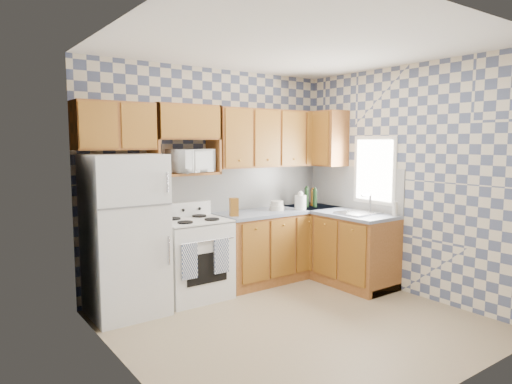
% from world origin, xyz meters
% --- Properties ---
extents(floor, '(3.40, 3.40, 0.00)m').
position_xyz_m(floor, '(0.00, 0.00, 0.00)').
color(floor, '#8F785B').
rests_on(floor, ground).
extents(back_wall, '(3.40, 0.02, 2.70)m').
position_xyz_m(back_wall, '(0.00, 1.60, 1.35)').
color(back_wall, '#4F597A').
rests_on(back_wall, ground).
extents(right_wall, '(0.02, 3.20, 2.70)m').
position_xyz_m(right_wall, '(1.70, 0.00, 1.35)').
color(right_wall, '#4F597A').
rests_on(right_wall, ground).
extents(backsplash_back, '(2.60, 0.02, 0.56)m').
position_xyz_m(backsplash_back, '(0.40, 1.59, 1.20)').
color(backsplash_back, silver).
rests_on(backsplash_back, back_wall).
extents(backsplash_right, '(0.02, 1.60, 0.56)m').
position_xyz_m(backsplash_right, '(1.69, 0.80, 1.20)').
color(backsplash_right, silver).
rests_on(backsplash_right, right_wall).
extents(refrigerator, '(0.75, 0.70, 1.68)m').
position_xyz_m(refrigerator, '(-1.27, 1.25, 0.84)').
color(refrigerator, white).
rests_on(refrigerator, floor).
extents(stove_body, '(0.76, 0.65, 0.90)m').
position_xyz_m(stove_body, '(-0.47, 1.28, 0.45)').
color(stove_body, white).
rests_on(stove_body, floor).
extents(cooktop, '(0.76, 0.65, 0.02)m').
position_xyz_m(cooktop, '(-0.47, 1.28, 0.91)').
color(cooktop, silver).
rests_on(cooktop, stove_body).
extents(backguard, '(0.76, 0.08, 0.17)m').
position_xyz_m(backguard, '(-0.47, 1.55, 1.00)').
color(backguard, white).
rests_on(backguard, cooktop).
extents(dish_towel_left, '(0.18, 0.02, 0.39)m').
position_xyz_m(dish_towel_left, '(-0.70, 0.93, 0.54)').
color(dish_towel_left, navy).
rests_on(dish_towel_left, stove_body).
extents(dish_towel_right, '(0.18, 0.02, 0.39)m').
position_xyz_m(dish_towel_right, '(-0.30, 0.93, 0.54)').
color(dish_towel_right, navy).
rests_on(dish_towel_right, stove_body).
extents(base_cabinets_back, '(1.75, 0.60, 0.88)m').
position_xyz_m(base_cabinets_back, '(0.82, 1.30, 0.44)').
color(base_cabinets_back, brown).
rests_on(base_cabinets_back, floor).
extents(base_cabinets_right, '(0.60, 1.60, 0.88)m').
position_xyz_m(base_cabinets_right, '(1.40, 0.80, 0.44)').
color(base_cabinets_right, brown).
rests_on(base_cabinets_right, floor).
extents(countertop_back, '(1.77, 0.63, 0.04)m').
position_xyz_m(countertop_back, '(0.82, 1.30, 0.90)').
color(countertop_back, slate).
rests_on(countertop_back, base_cabinets_back).
extents(countertop_right, '(0.63, 1.60, 0.04)m').
position_xyz_m(countertop_right, '(1.40, 0.80, 0.90)').
color(countertop_right, slate).
rests_on(countertop_right, base_cabinets_right).
extents(upper_cabinets_back, '(1.75, 0.33, 0.74)m').
position_xyz_m(upper_cabinets_back, '(0.82, 1.44, 1.85)').
color(upper_cabinets_back, brown).
rests_on(upper_cabinets_back, back_wall).
extents(upper_cabinets_fridge, '(0.82, 0.33, 0.50)m').
position_xyz_m(upper_cabinets_fridge, '(-1.29, 1.44, 1.97)').
color(upper_cabinets_fridge, brown).
rests_on(upper_cabinets_fridge, back_wall).
extents(upper_cabinets_right, '(0.33, 0.70, 0.74)m').
position_xyz_m(upper_cabinets_right, '(1.53, 1.25, 1.85)').
color(upper_cabinets_right, brown).
rests_on(upper_cabinets_right, right_wall).
extents(microwave_shelf, '(0.80, 0.33, 0.03)m').
position_xyz_m(microwave_shelf, '(-0.47, 1.44, 1.44)').
color(microwave_shelf, brown).
rests_on(microwave_shelf, back_wall).
extents(microwave, '(0.58, 0.48, 0.27)m').
position_xyz_m(microwave, '(-0.42, 1.38, 1.59)').
color(microwave, white).
rests_on(microwave, microwave_shelf).
extents(sink, '(0.48, 0.40, 0.03)m').
position_xyz_m(sink, '(1.40, 0.45, 0.93)').
color(sink, '#B7B7BC').
rests_on(sink, countertop_right).
extents(window, '(0.02, 0.66, 0.86)m').
position_xyz_m(window, '(1.69, 0.45, 1.45)').
color(window, white).
rests_on(window, right_wall).
extents(bottle_0, '(0.06, 0.06, 0.27)m').
position_xyz_m(bottle_0, '(1.26, 1.25, 1.05)').
color(bottle_0, black).
rests_on(bottle_0, countertop_back).
extents(bottle_1, '(0.06, 0.06, 0.25)m').
position_xyz_m(bottle_1, '(1.36, 1.19, 1.04)').
color(bottle_1, black).
rests_on(bottle_1, countertop_back).
extents(bottle_2, '(0.06, 0.06, 0.23)m').
position_xyz_m(bottle_2, '(1.41, 1.29, 1.04)').
color(bottle_2, '#61380C').
rests_on(bottle_2, countertop_back).
extents(knife_block, '(0.13, 0.13, 0.22)m').
position_xyz_m(knife_block, '(0.05, 1.20, 1.03)').
color(knife_block, brown).
rests_on(knife_block, countertop_back).
extents(electric_kettle, '(0.15, 0.15, 0.19)m').
position_xyz_m(electric_kettle, '(1.04, 1.12, 1.02)').
color(electric_kettle, white).
rests_on(electric_kettle, countertop_back).
extents(food_containers, '(0.19, 0.19, 0.12)m').
position_xyz_m(food_containers, '(0.76, 1.26, 0.98)').
color(food_containers, beige).
rests_on(food_containers, countertop_back).
extents(soap_bottle, '(0.06, 0.06, 0.17)m').
position_xyz_m(soap_bottle, '(1.62, 0.07, 1.01)').
color(soap_bottle, beige).
rests_on(soap_bottle, countertop_right).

